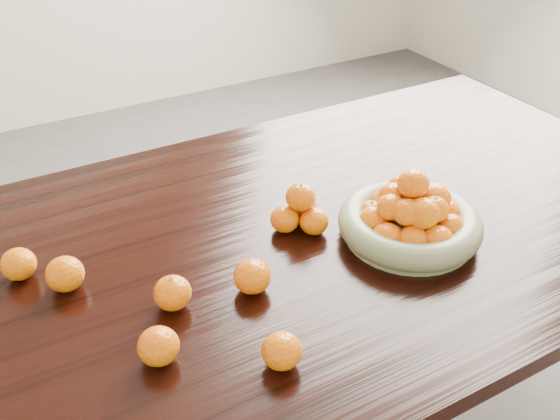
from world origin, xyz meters
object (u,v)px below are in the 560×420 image
dining_table (269,274)px  loose_orange_0 (172,293)px  orange_pyramid (300,211)px  fruit_bowl (410,219)px

dining_table → loose_orange_0: 0.29m
dining_table → orange_pyramid: orange_pyramid is taller
loose_orange_0 → dining_table: bearing=21.0°
dining_table → orange_pyramid: 0.15m
fruit_bowl → orange_pyramid: bearing=141.5°
dining_table → loose_orange_0: bearing=-159.0°
orange_pyramid → loose_orange_0: size_ratio=1.80×
orange_pyramid → loose_orange_0: bearing=-162.4°
fruit_bowl → orange_pyramid: (-0.18, 0.14, -0.00)m
orange_pyramid → loose_orange_0: orange_pyramid is taller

